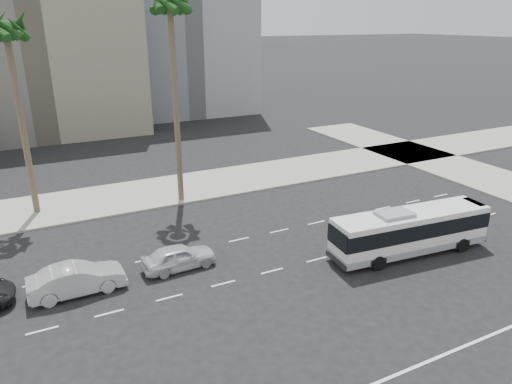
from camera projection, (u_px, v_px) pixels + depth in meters
ground at (316, 260)px, 27.80m from camera, size 700.00×700.00×0.00m
sidewalk_north at (217, 182)px, 40.76m from camera, size 120.00×7.00×0.15m
midrise_beige_west at (32, 58)px, 57.31m from camera, size 24.00×18.00×18.00m
midrise_gray_center at (171, 22)px, 70.24m from camera, size 20.00×20.00×26.00m
city_bus at (410, 230)px, 28.11m from camera, size 10.22×3.16×2.89m
car_a at (179, 257)px, 26.64m from camera, size 1.83×4.25×1.43m
car_b at (77, 279)px, 24.19m from camera, size 1.75×4.84×1.59m
palm_near at (170, 8)px, 31.96m from camera, size 4.63×4.63×15.60m
palm_mid at (6, 33)px, 30.11m from camera, size 4.51×4.51×13.94m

